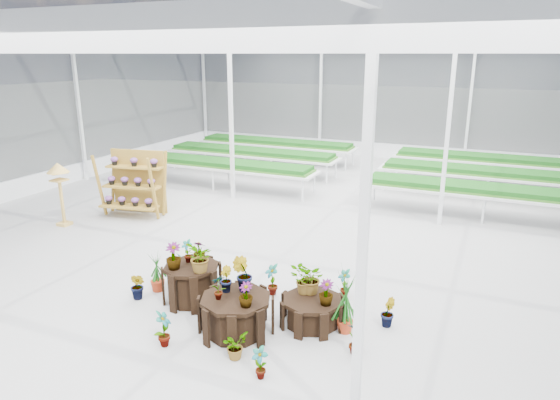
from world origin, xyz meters
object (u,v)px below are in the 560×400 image
at_px(plinth_mid, 236,315).
at_px(bird_table, 61,194).
at_px(shelf_rack, 132,184).
at_px(plinth_tall, 192,283).
at_px(plinth_low, 312,312).

height_order(plinth_mid, bird_table, bird_table).
bearing_deg(bird_table, shelf_rack, 29.88).
height_order(plinth_tall, bird_table, bird_table).
distance_m(plinth_mid, shelf_rack, 6.73).
bearing_deg(plinth_low, shelf_rack, 151.97).
bearing_deg(plinth_low, bird_table, 164.91).
bearing_deg(shelf_rack, bird_table, -139.82).
bearing_deg(shelf_rack, plinth_low, -38.67).
xyz_separation_m(plinth_mid, bird_table, (-6.44, 2.71, 0.51)).
relative_size(plinth_tall, plinth_low, 0.99).
xyz_separation_m(plinth_tall, bird_table, (-5.24, 2.11, 0.47)).
bearing_deg(plinth_mid, plinth_low, 34.99).
height_order(plinth_mid, shelf_rack, shelf_rack).
bearing_deg(bird_table, plinth_mid, -43.74).
height_order(plinth_tall, plinth_low, plinth_tall).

